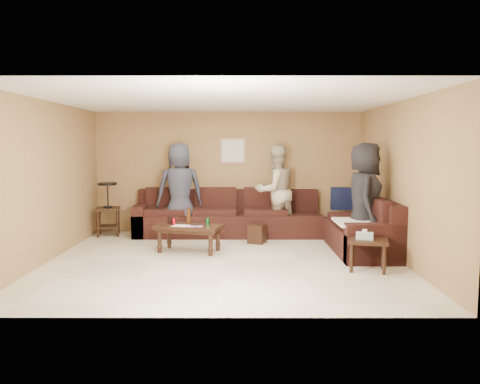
{
  "coord_description": "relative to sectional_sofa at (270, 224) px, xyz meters",
  "views": [
    {
      "loc": [
        0.26,
        -7.26,
        1.8
      ],
      "look_at": [
        0.25,
        0.85,
        1.0
      ],
      "focal_mm": 35.0,
      "sensor_mm": 36.0,
      "label": 1
    }
  ],
  "objects": [
    {
      "name": "room",
      "position": [
        -0.81,
        -1.52,
        1.34
      ],
      "size": [
        5.6,
        5.5,
        2.5
      ],
      "color": "beige",
      "rests_on": "ground"
    },
    {
      "name": "sectional_sofa",
      "position": [
        0.0,
        0.0,
        0.0
      ],
      "size": [
        4.65,
        2.9,
        0.97
      ],
      "color": "black",
      "rests_on": "ground"
    },
    {
      "name": "coffee_table",
      "position": [
        -1.44,
        -0.93,
        0.07
      ],
      "size": [
        1.21,
        0.81,
        0.74
      ],
      "rotation": [
        0.0,
        0.0,
        -0.26
      ],
      "color": "black",
      "rests_on": "ground"
    },
    {
      "name": "end_table_left",
      "position": [
        -3.22,
        0.52,
        0.23
      ],
      "size": [
        0.56,
        0.56,
        1.07
      ],
      "rotation": [
        0.0,
        0.0,
        0.21
      ],
      "color": "black",
      "rests_on": "ground"
    },
    {
      "name": "side_table_right",
      "position": [
        1.28,
        -2.14,
        0.07
      ],
      "size": [
        0.65,
        0.58,
        0.61
      ],
      "rotation": [
        0.0,
        0.0,
        -0.24
      ],
      "color": "black",
      "rests_on": "ground"
    },
    {
      "name": "waste_bin",
      "position": [
        -0.25,
        -0.22,
        -0.15
      ],
      "size": [
        0.37,
        0.37,
        0.34
      ],
      "primitive_type": "cube",
      "rotation": [
        0.0,
        0.0,
        -0.38
      ],
      "color": "black",
      "rests_on": "ground"
    },
    {
      "name": "wall_art",
      "position": [
        -0.71,
        0.96,
        1.37
      ],
      "size": [
        0.52,
        0.04,
        0.52
      ],
      "color": "tan",
      "rests_on": "ground"
    },
    {
      "name": "person_left",
      "position": [
        -1.75,
        0.39,
        0.61
      ],
      "size": [
        1.03,
        0.8,
        1.87
      ],
      "primitive_type": "imported",
      "rotation": [
        0.0,
        0.0,
        3.39
      ],
      "color": "#2A2E3A",
      "rests_on": "ground"
    },
    {
      "name": "person_middle",
      "position": [
        0.13,
        0.42,
        0.58
      ],
      "size": [
        1.11,
        1.03,
        1.82
      ],
      "primitive_type": "imported",
      "rotation": [
        0.0,
        0.0,
        3.64
      ],
      "color": "tan",
      "rests_on": "ground"
    },
    {
      "name": "person_right",
      "position": [
        1.5,
        -1.1,
        0.6
      ],
      "size": [
        0.75,
        1.0,
        1.86
      ],
      "primitive_type": "imported",
      "rotation": [
        0.0,
        0.0,
        1.38
      ],
      "color": "black",
      "rests_on": "ground"
    }
  ]
}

